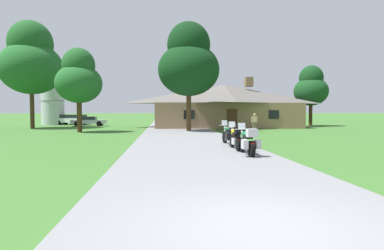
{
  "coord_description": "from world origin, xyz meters",
  "views": [
    {
      "loc": [
        -1.49,
        -4.8,
        1.88
      ],
      "look_at": [
        0.71,
        19.51,
        0.8
      ],
      "focal_mm": 29.66,
      "sensor_mm": 36.0,
      "label": 1
    }
  ],
  "objects_px": {
    "motorcycle_green_nearest_to_camera": "(248,142)",
    "metal_silo_distant": "(53,98)",
    "tree_left_far": "(31,61)",
    "bystander_tan_shirt_near_lodge": "(254,122)",
    "parked_silver_sedan_far_left": "(89,121)",
    "motorcycle_yellow_second_in_row": "(236,138)",
    "motorcycle_green_farthest_in_row": "(230,135)",
    "tree_by_lodge_front": "(189,63)",
    "tree_right_of_lodge": "(311,88)",
    "tree_left_near": "(79,78)",
    "parked_white_suv_far_left": "(72,119)"
  },
  "relations": [
    {
      "from": "motorcycle_green_farthest_in_row",
      "to": "parked_white_suv_far_left",
      "type": "height_order",
      "value": "parked_white_suv_far_left"
    },
    {
      "from": "motorcycle_green_farthest_in_row",
      "to": "motorcycle_green_nearest_to_camera",
      "type": "bearing_deg",
      "value": -97.52
    },
    {
      "from": "motorcycle_yellow_second_in_row",
      "to": "tree_right_of_lodge",
      "type": "height_order",
      "value": "tree_right_of_lodge"
    },
    {
      "from": "tree_left_far",
      "to": "tree_right_of_lodge",
      "type": "height_order",
      "value": "tree_left_far"
    },
    {
      "from": "motorcycle_green_nearest_to_camera",
      "to": "parked_white_suv_far_left",
      "type": "relative_size",
      "value": 0.42
    },
    {
      "from": "motorcycle_yellow_second_in_row",
      "to": "bystander_tan_shirt_near_lodge",
      "type": "height_order",
      "value": "bystander_tan_shirt_near_lodge"
    },
    {
      "from": "motorcycle_green_nearest_to_camera",
      "to": "tree_left_far",
      "type": "bearing_deg",
      "value": 126.56
    },
    {
      "from": "motorcycle_green_farthest_in_row",
      "to": "metal_silo_distant",
      "type": "relative_size",
      "value": 0.28
    },
    {
      "from": "bystander_tan_shirt_near_lodge",
      "to": "tree_left_near",
      "type": "distance_m",
      "value": 16.15
    },
    {
      "from": "bystander_tan_shirt_near_lodge",
      "to": "tree_left_far",
      "type": "bearing_deg",
      "value": 166.02
    },
    {
      "from": "parked_white_suv_far_left",
      "to": "motorcycle_green_farthest_in_row",
      "type": "bearing_deg",
      "value": -134.5
    },
    {
      "from": "tree_left_far",
      "to": "parked_white_suv_far_left",
      "type": "relative_size",
      "value": 2.36
    },
    {
      "from": "motorcycle_yellow_second_in_row",
      "to": "bystander_tan_shirt_near_lodge",
      "type": "relative_size",
      "value": 1.25
    },
    {
      "from": "bystander_tan_shirt_near_lodge",
      "to": "metal_silo_distant",
      "type": "height_order",
      "value": "metal_silo_distant"
    },
    {
      "from": "motorcycle_green_farthest_in_row",
      "to": "metal_silo_distant",
      "type": "bearing_deg",
      "value": 117.36
    },
    {
      "from": "tree_left_near",
      "to": "tree_right_of_lodge",
      "type": "distance_m",
      "value": 27.69
    },
    {
      "from": "motorcycle_yellow_second_in_row",
      "to": "bystander_tan_shirt_near_lodge",
      "type": "distance_m",
      "value": 14.32
    },
    {
      "from": "tree_left_near",
      "to": "parked_white_suv_far_left",
      "type": "distance_m",
      "value": 16.9
    },
    {
      "from": "motorcycle_yellow_second_in_row",
      "to": "parked_white_suv_far_left",
      "type": "height_order",
      "value": "parked_white_suv_far_left"
    },
    {
      "from": "motorcycle_yellow_second_in_row",
      "to": "motorcycle_green_farthest_in_row",
      "type": "height_order",
      "value": "same"
    },
    {
      "from": "motorcycle_green_nearest_to_camera",
      "to": "tree_left_near",
      "type": "xyz_separation_m",
      "value": [
        -10.9,
        16.13,
        4.16
      ]
    },
    {
      "from": "tree_by_lodge_front",
      "to": "metal_silo_distant",
      "type": "bearing_deg",
      "value": 137.02
    },
    {
      "from": "motorcycle_green_farthest_in_row",
      "to": "bystander_tan_shirt_near_lodge",
      "type": "xyz_separation_m",
      "value": [
        4.67,
        11.37,
        0.32
      ]
    },
    {
      "from": "motorcycle_yellow_second_in_row",
      "to": "motorcycle_green_farthest_in_row",
      "type": "bearing_deg",
      "value": 86.13
    },
    {
      "from": "motorcycle_green_nearest_to_camera",
      "to": "tree_by_lodge_front",
      "type": "xyz_separation_m",
      "value": [
        -1.17,
        16.07,
        5.66
      ]
    },
    {
      "from": "motorcycle_green_nearest_to_camera",
      "to": "bystander_tan_shirt_near_lodge",
      "type": "bearing_deg",
      "value": 71.93
    },
    {
      "from": "tree_left_far",
      "to": "tree_right_of_lodge",
      "type": "bearing_deg",
      "value": 4.61
    },
    {
      "from": "bystander_tan_shirt_near_lodge",
      "to": "metal_silo_distant",
      "type": "xyz_separation_m",
      "value": [
        -23.35,
        16.9,
        2.74
      ]
    },
    {
      "from": "metal_silo_distant",
      "to": "parked_silver_sedan_far_left",
      "type": "relative_size",
      "value": 1.7
    },
    {
      "from": "motorcycle_yellow_second_in_row",
      "to": "tree_left_near",
      "type": "bearing_deg",
      "value": 127.91
    },
    {
      "from": "motorcycle_green_nearest_to_camera",
      "to": "metal_silo_distant",
      "type": "relative_size",
      "value": 0.28
    },
    {
      "from": "tree_right_of_lodge",
      "to": "metal_silo_distant",
      "type": "distance_m",
      "value": 34.28
    },
    {
      "from": "tree_left_far",
      "to": "motorcycle_green_farthest_in_row",
      "type": "bearing_deg",
      "value": -47.06
    },
    {
      "from": "bystander_tan_shirt_near_lodge",
      "to": "parked_silver_sedan_far_left",
      "type": "relative_size",
      "value": 0.39
    },
    {
      "from": "motorcycle_yellow_second_in_row",
      "to": "tree_by_lodge_front",
      "type": "xyz_separation_m",
      "value": [
        -1.1,
        14.15,
        5.65
      ]
    },
    {
      "from": "motorcycle_green_nearest_to_camera",
      "to": "tree_right_of_lodge",
      "type": "relative_size",
      "value": 0.27
    },
    {
      "from": "tree_left_near",
      "to": "tree_by_lodge_front",
      "type": "height_order",
      "value": "tree_by_lodge_front"
    },
    {
      "from": "tree_left_far",
      "to": "parked_white_suv_far_left",
      "type": "bearing_deg",
      "value": 78.28
    },
    {
      "from": "tree_left_near",
      "to": "tree_by_lodge_front",
      "type": "bearing_deg",
      "value": -0.35
    },
    {
      "from": "tree_left_near",
      "to": "motorcycle_green_farthest_in_row",
      "type": "bearing_deg",
      "value": -47.75
    },
    {
      "from": "motorcycle_yellow_second_in_row",
      "to": "tree_left_near",
      "type": "height_order",
      "value": "tree_left_near"
    },
    {
      "from": "tree_right_of_lodge",
      "to": "metal_silo_distant",
      "type": "bearing_deg",
      "value": 169.03
    },
    {
      "from": "tree_left_near",
      "to": "tree_by_lodge_front",
      "type": "relative_size",
      "value": 0.75
    },
    {
      "from": "motorcycle_green_nearest_to_camera",
      "to": "bystander_tan_shirt_near_lodge",
      "type": "height_order",
      "value": "bystander_tan_shirt_near_lodge"
    },
    {
      "from": "bystander_tan_shirt_near_lodge",
      "to": "tree_right_of_lodge",
      "type": "bearing_deg",
      "value": 50.31
    },
    {
      "from": "bystander_tan_shirt_near_lodge",
      "to": "parked_silver_sedan_far_left",
      "type": "xyz_separation_m",
      "value": [
        -17.49,
        12.37,
        -0.29
      ]
    },
    {
      "from": "motorcycle_green_nearest_to_camera",
      "to": "tree_left_far",
      "type": "relative_size",
      "value": 0.18
    },
    {
      "from": "tree_by_lodge_front",
      "to": "parked_silver_sedan_far_left",
      "type": "relative_size",
      "value": 2.3
    },
    {
      "from": "bystander_tan_shirt_near_lodge",
      "to": "parked_white_suv_far_left",
      "type": "relative_size",
      "value": 0.34
    },
    {
      "from": "tree_right_of_lodge",
      "to": "parked_silver_sedan_far_left",
      "type": "distance_m",
      "value": 28.17
    }
  ]
}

